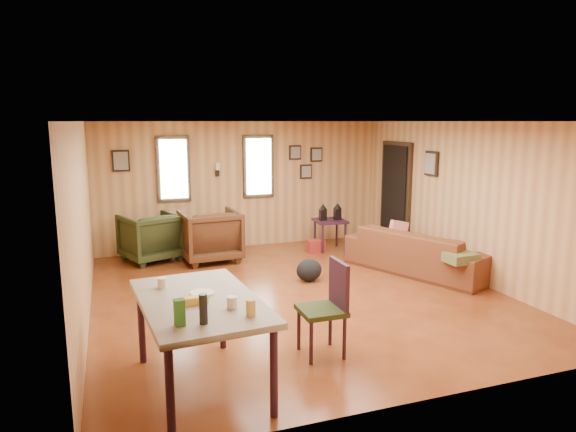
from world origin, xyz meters
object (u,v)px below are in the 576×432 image
at_px(recliner_green, 151,235).
at_px(dining_table, 200,307).
at_px(recliner_brown, 210,233).
at_px(sofa, 419,244).
at_px(side_table, 330,218).
at_px(end_table, 158,236).

bearing_deg(recliner_green, dining_table, 70.01).
bearing_deg(dining_table, recliner_brown, 73.44).
relative_size(sofa, side_table, 2.65).
distance_m(recliner_brown, side_table, 2.28).
bearing_deg(sofa, recliner_green, 38.25).
relative_size(recliner_green, dining_table, 0.53).
height_order(recliner_green, dining_table, dining_table).
bearing_deg(side_table, end_table, 172.23).
xyz_separation_m(recliner_green, side_table, (3.25, -0.34, 0.15)).
bearing_deg(end_table, recliner_green, -147.27).
xyz_separation_m(end_table, side_table, (3.11, -0.43, 0.19)).
relative_size(recliner_green, end_table, 1.24).
relative_size(side_table, dining_table, 0.51).
bearing_deg(recliner_brown, recliner_green, -24.13).
distance_m(sofa, side_table, 1.97).
bearing_deg(sofa, end_table, 36.40).
bearing_deg(side_table, sofa, -67.10).
distance_m(recliner_green, side_table, 3.27).
relative_size(end_table, side_table, 0.83).
bearing_deg(recliner_green, side_table, 153.32).
xyz_separation_m(recliner_brown, recliner_green, (-0.97, 0.36, -0.03)).
distance_m(sofa, recliner_brown, 3.53).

